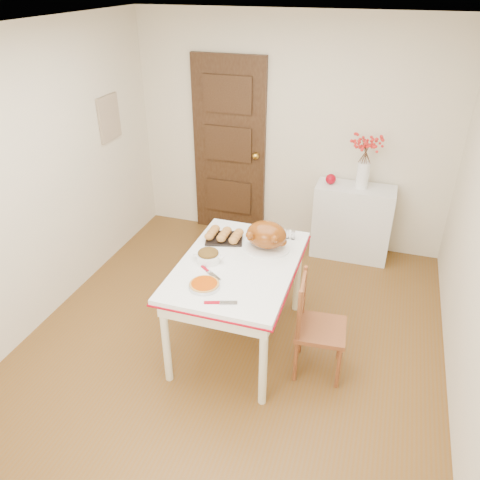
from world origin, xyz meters
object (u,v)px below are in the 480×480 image
(kitchen_table, at_px, (238,303))
(pumpkin_pie, at_px, (204,284))
(turkey_platter, at_px, (266,236))
(chair_oak, at_px, (321,327))
(sideboard, at_px, (352,222))

(kitchen_table, xyz_separation_m, pumpkin_pie, (-0.13, -0.39, 0.43))
(pumpkin_pie, bearing_deg, kitchen_table, 71.35)
(pumpkin_pie, bearing_deg, turkey_platter, 66.45)
(chair_oak, relative_size, pumpkin_pie, 3.78)
(sideboard, bearing_deg, chair_oak, -90.85)
(turkey_platter, bearing_deg, pumpkin_pie, -120.98)
(kitchen_table, distance_m, pumpkin_pie, 0.59)
(sideboard, bearing_deg, pumpkin_pie, -112.08)
(sideboard, xyz_separation_m, turkey_platter, (-0.58, -1.49, 0.51))
(sideboard, xyz_separation_m, chair_oak, (-0.03, -1.88, 0.02))
(kitchen_table, relative_size, chair_oak, 1.56)
(kitchen_table, bearing_deg, pumpkin_pie, -108.65)
(kitchen_table, distance_m, chair_oak, 0.72)
(chair_oak, distance_m, turkey_platter, 0.84)
(sideboard, xyz_separation_m, kitchen_table, (-0.74, -1.76, -0.01))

